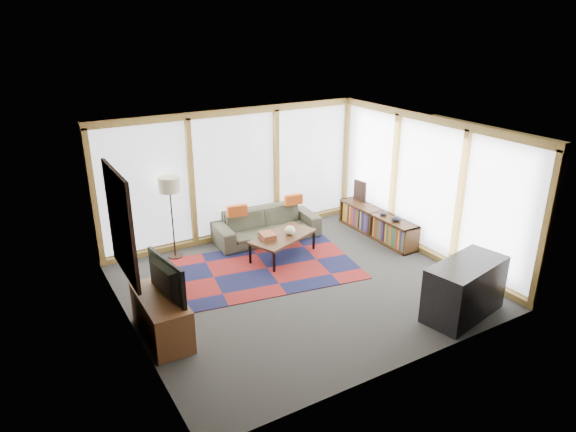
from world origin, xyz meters
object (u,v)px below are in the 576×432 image
floor_lamp (172,218)px  bar_counter (465,289)px  sofa (267,225)px  television (160,280)px  coffee_table (283,246)px  bookshelf (377,224)px  tv_console (162,317)px

floor_lamp → bar_counter: floor_lamp is taller
sofa → television: television is taller
coffee_table → television: bearing=-152.4°
floor_lamp → bar_counter: size_ratio=1.16×
bookshelf → bar_counter: bearing=-105.2°
sofa → tv_console: size_ratio=1.68×
television → coffee_table: bearing=-70.9°
television → bar_counter: size_ratio=0.73×
sofa → coffee_table: bearing=-94.7°
television → floor_lamp: bearing=-30.4°
television → bar_counter: 4.40m
bookshelf → bar_counter: bar_counter is taller
bookshelf → floor_lamp: bearing=163.9°
bar_counter → bookshelf: bearing=63.4°
sofa → coffee_table: 0.88m
sofa → floor_lamp: 1.93m
television → tv_console: bearing=12.6°
coffee_table → television: television is taller
sofa → television: size_ratio=2.13×
tv_console → bar_counter: 4.41m
floor_lamp → coffee_table: size_ratio=1.22×
tv_console → floor_lamp: bearing=67.4°
floor_lamp → television: size_ratio=1.59×
bar_counter → coffee_table: bearing=101.8°
sofa → bookshelf: size_ratio=1.01×
sofa → floor_lamp: (-1.86, 0.14, 0.47)m
floor_lamp → coffee_table: (1.74, -1.00, -0.57)m
bookshelf → tv_console: tv_console is taller
floor_lamp → bookshelf: 4.07m
bar_counter → tv_console: bearing=145.6°
tv_console → bookshelf: bearing=14.4°
coffee_table → bar_counter: (1.33, -3.10, 0.21)m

